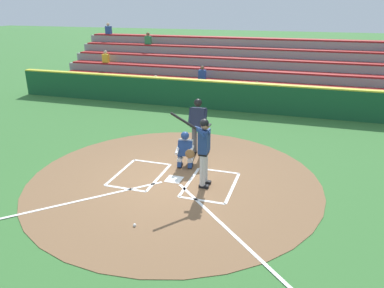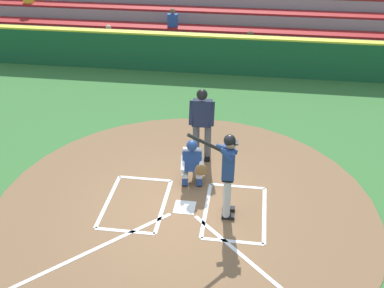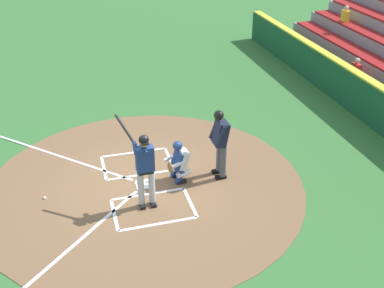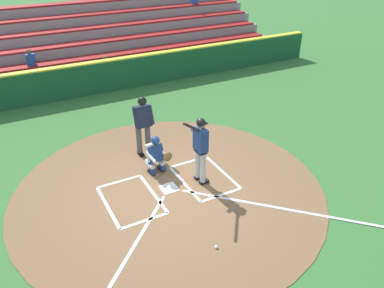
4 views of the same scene
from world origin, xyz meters
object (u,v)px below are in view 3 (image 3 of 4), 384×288
batter (145,165)px  baseball (45,198)px  catcher (179,161)px  plate_umpire (220,139)px

batter → baseball: size_ratio=28.76×
catcher → plate_umpire: size_ratio=0.61×
baseball → plate_umpire: bearing=-92.0°
plate_umpire → batter: bearing=110.1°
baseball → batter: bearing=-111.3°
catcher → baseball: bearing=88.6°
batter → catcher: size_ratio=1.88×
batter → plate_umpire: (0.75, -2.05, -0.02)m
plate_umpire → baseball: plate_umpire is taller
batter → baseball: 2.70m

